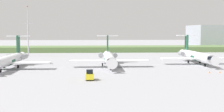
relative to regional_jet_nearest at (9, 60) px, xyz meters
The scene contains 9 objects.
ground_plane 36.66m from the regional_jet_nearest, 38.94° to the left, with size 500.00×500.00×0.00m, color #939399.
grass_berm 76.46m from the regional_jet_nearest, 68.16° to the left, with size 320.00×20.00×2.56m, color #597542.
regional_jet_nearest is the anchor object (origin of this frame).
regional_jet_second 27.84m from the regional_jet_nearest, ahead, with size 22.81×31.00×9.00m.
regional_jet_third 56.36m from the regional_jet_nearest, 10.40° to the left, with size 22.81×31.00×9.00m.
antenna_mast 43.91m from the regional_jet_nearest, 95.20° to the left, with size 4.40×0.50×20.63m.
baggage_tug 30.53m from the regional_jet_nearest, 43.06° to the right, with size 1.72×3.20×2.30m.
safety_cone_front_marker 52.86m from the regional_jet_nearest, 12.78° to the right, with size 0.44×0.44×0.55m, color orange.
safety_cone_mid_marker 55.43m from the regional_jet_nearest, 11.94° to the right, with size 0.44×0.44×0.55m, color orange.
Camera 1 is at (-5.16, -78.22, 10.32)m, focal length 49.42 mm.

